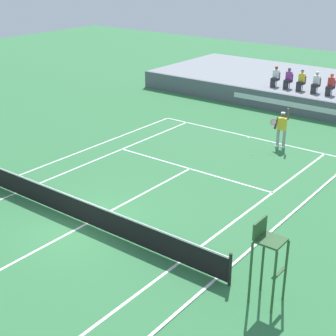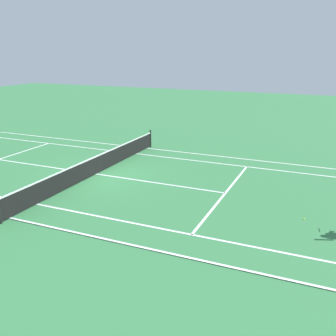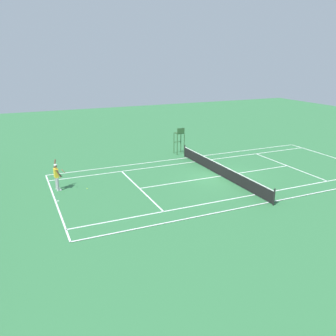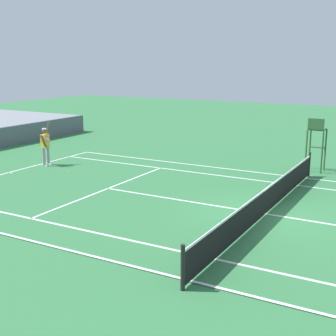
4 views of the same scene
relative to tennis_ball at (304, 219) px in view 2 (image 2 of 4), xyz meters
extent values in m
plane|color=#337542|center=(-1.40, -9.65, -0.03)|extent=(80.00, 80.00, 0.00)
cube|color=#337542|center=(-1.40, -9.65, -0.02)|extent=(10.98, 23.78, 0.02)
cube|color=white|center=(-6.89, -9.65, -0.01)|extent=(0.10, 23.78, 0.01)
cube|color=white|center=(4.09, -9.65, -0.01)|extent=(0.10, 23.78, 0.01)
cube|color=white|center=(-5.51, -9.65, -0.01)|extent=(0.10, 23.78, 0.01)
cube|color=white|center=(2.71, -9.65, -0.01)|extent=(0.10, 23.78, 0.01)
cube|color=white|center=(-1.40, -3.25, -0.01)|extent=(8.22, 0.10, 0.01)
cube|color=white|center=(-1.40, -9.65, -0.01)|extent=(0.10, 12.80, 0.01)
cylinder|color=black|center=(-7.34, -9.65, 0.50)|extent=(0.10, 0.10, 1.07)
cube|color=black|center=(-1.40, -9.65, 0.45)|extent=(11.78, 0.02, 0.84)
cube|color=white|center=(-1.40, -9.65, 0.87)|extent=(11.78, 0.03, 0.06)
sphere|color=#D1E533|center=(0.00, 0.00, 0.00)|extent=(0.07, 0.07, 0.07)
camera|label=1|loc=(10.64, -20.52, 8.87)|focal=54.22mm
camera|label=2|loc=(13.31, 0.52, 5.77)|focal=40.81mm
camera|label=3|loc=(-22.72, 4.15, 8.51)|focal=37.99mm
camera|label=4|loc=(-15.73, -13.98, 4.90)|focal=50.08mm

